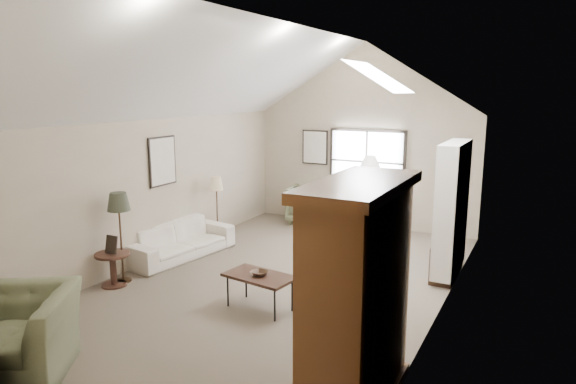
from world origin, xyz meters
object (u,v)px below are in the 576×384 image
at_px(coffee_table, 260,292).
at_px(armchair_near, 2,336).
at_px(sofa, 179,240).
at_px(side_table, 113,270).
at_px(side_chair, 359,204).
at_px(armoire, 357,297).
at_px(armchair_far, 310,204).

bearing_deg(coffee_table, armchair_near, -119.99).
distance_m(sofa, side_table, 1.60).
bearing_deg(side_chair, side_table, -120.98).
distance_m(armoire, side_chair, 6.49).
xyz_separation_m(armchair_far, side_chair, (1.19, 0.00, 0.12)).
bearing_deg(armchair_near, side_chair, 46.36).
bearing_deg(armchair_near, sofa, 69.37).
bearing_deg(side_table, armchair_near, -69.70).
height_order(armchair_far, side_chair, side_chair).
distance_m(sofa, armchair_far, 3.52).
bearing_deg(armchair_near, side_table, 77.16).
bearing_deg(side_table, side_chair, 65.60).
bearing_deg(armchair_far, side_table, 69.68).
xyz_separation_m(armoire, armchair_far, (-3.32, 6.10, -0.68)).
relative_size(sofa, armchair_near, 1.54).
distance_m(armoire, sofa, 5.23).
bearing_deg(armoire, side_table, 165.37).
distance_m(armoire, armchair_far, 6.98).
distance_m(armchair_near, side_chair, 7.48).
distance_m(side_table, side_chair, 5.45).
relative_size(side_table, side_chair, 0.49).
relative_size(armchair_far, side_chair, 0.85).
height_order(side_table, side_chair, side_chair).
bearing_deg(coffee_table, side_table, -172.73).
relative_size(coffee_table, side_chair, 0.89).
xyz_separation_m(armoire, armchair_near, (-3.49, -1.25, -0.65)).
xyz_separation_m(sofa, armchair_near, (0.89, -4.00, 0.14)).
bearing_deg(armchair_near, coffee_table, 26.87).
height_order(armoire, armchair_near, armoire).
bearing_deg(side_table, armoire, -14.63).
distance_m(armchair_far, side_table, 5.07).
xyz_separation_m(armoire, sofa, (-4.38, 2.74, -0.79)).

